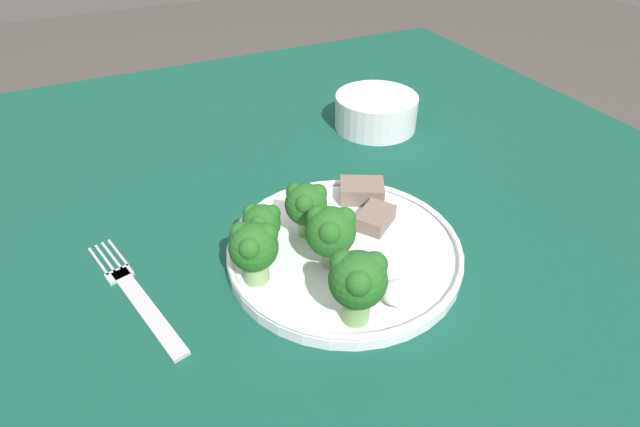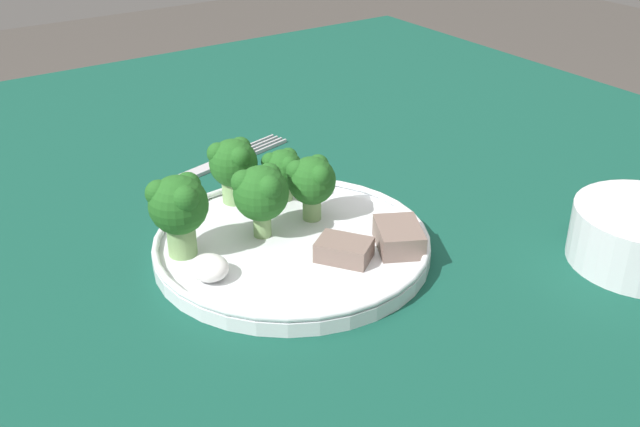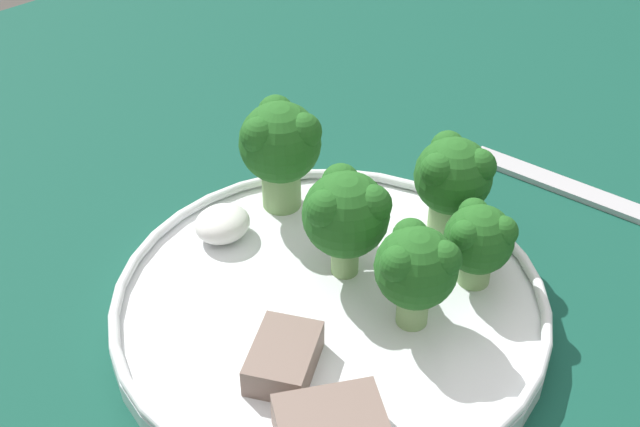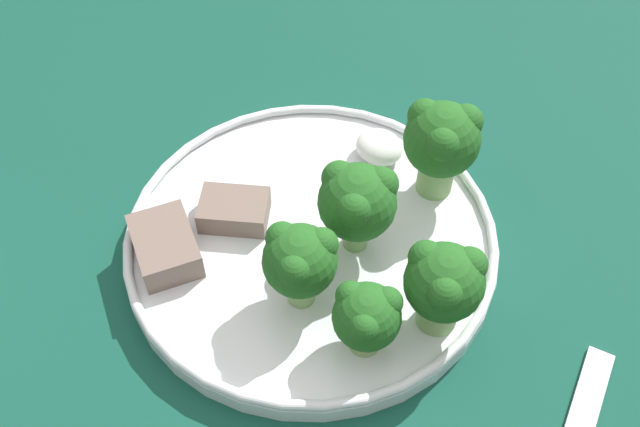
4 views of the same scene
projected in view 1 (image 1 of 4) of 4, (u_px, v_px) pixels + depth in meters
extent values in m
cube|color=#114738|center=(270.00, 243.00, 0.55)|extent=(1.14, 1.07, 0.03)
cylinder|color=brown|center=(398.00, 190.00, 1.29)|extent=(0.06, 0.06, 0.72)
cylinder|color=white|center=(344.00, 252.00, 0.50)|extent=(0.23, 0.23, 0.01)
torus|color=white|center=(344.00, 246.00, 0.50)|extent=(0.23, 0.23, 0.01)
cube|color=#B2B2B7|center=(148.00, 311.00, 0.45)|extent=(0.05, 0.13, 0.00)
cube|color=#B2B2B7|center=(119.00, 271.00, 0.49)|extent=(0.03, 0.02, 0.00)
cube|color=#B2B2B7|center=(118.00, 254.00, 0.51)|extent=(0.02, 0.05, 0.00)
cube|color=#B2B2B7|center=(112.00, 257.00, 0.50)|extent=(0.02, 0.05, 0.00)
cube|color=#B2B2B7|center=(105.00, 259.00, 0.50)|extent=(0.02, 0.05, 0.00)
cube|color=#B2B2B7|center=(99.00, 262.00, 0.50)|extent=(0.02, 0.05, 0.00)
cylinder|color=silver|center=(376.00, 112.00, 0.72)|extent=(0.12, 0.12, 0.05)
cylinder|color=white|center=(376.00, 113.00, 0.72)|extent=(0.10, 0.10, 0.04)
cylinder|color=#7FA866|center=(330.00, 255.00, 0.47)|extent=(0.02, 0.02, 0.02)
sphere|color=#215B1E|center=(330.00, 232.00, 0.46)|extent=(0.05, 0.05, 0.05)
sphere|color=#215B1E|center=(345.00, 218.00, 0.45)|extent=(0.02, 0.02, 0.02)
sphere|color=#215B1E|center=(318.00, 217.00, 0.46)|extent=(0.02, 0.02, 0.02)
sphere|color=#215B1E|center=(330.00, 232.00, 0.44)|extent=(0.02, 0.02, 0.02)
cylinder|color=#7FA866|center=(307.00, 225.00, 0.51)|extent=(0.02, 0.02, 0.02)
sphere|color=#215B1E|center=(306.00, 204.00, 0.49)|extent=(0.04, 0.04, 0.04)
sphere|color=#215B1E|center=(318.00, 193.00, 0.49)|extent=(0.02, 0.02, 0.02)
sphere|color=#215B1E|center=(295.00, 192.00, 0.49)|extent=(0.02, 0.02, 0.02)
sphere|color=#215B1E|center=(305.00, 204.00, 0.48)|extent=(0.02, 0.02, 0.02)
cylinder|color=#7FA866|center=(263.00, 240.00, 0.50)|extent=(0.02, 0.02, 0.02)
sphere|color=#215B1E|center=(261.00, 223.00, 0.48)|extent=(0.04, 0.04, 0.04)
sphere|color=#215B1E|center=(272.00, 213.00, 0.48)|extent=(0.02, 0.02, 0.02)
sphere|color=#215B1E|center=(252.00, 212.00, 0.48)|extent=(0.02, 0.02, 0.02)
sphere|color=#215B1E|center=(259.00, 224.00, 0.47)|extent=(0.02, 0.02, 0.02)
cylinder|color=#7FA866|center=(356.00, 306.00, 0.42)|extent=(0.02, 0.02, 0.03)
sphere|color=#215B1E|center=(358.00, 280.00, 0.40)|extent=(0.05, 0.05, 0.05)
sphere|color=#215B1E|center=(374.00, 264.00, 0.40)|extent=(0.02, 0.02, 0.02)
sphere|color=#215B1E|center=(343.00, 263.00, 0.40)|extent=(0.02, 0.02, 0.02)
sphere|color=#215B1E|center=(358.00, 283.00, 0.38)|extent=(0.02, 0.02, 0.02)
cylinder|color=#7FA866|center=(256.00, 269.00, 0.46)|extent=(0.02, 0.02, 0.02)
sphere|color=#215B1E|center=(254.00, 247.00, 0.44)|extent=(0.04, 0.04, 0.04)
sphere|color=#215B1E|center=(267.00, 234.00, 0.44)|extent=(0.02, 0.02, 0.02)
sphere|color=#215B1E|center=(241.00, 233.00, 0.44)|extent=(0.02, 0.02, 0.02)
sphere|color=#215B1E|center=(250.00, 248.00, 0.42)|extent=(0.02, 0.02, 0.02)
cube|color=#756056|center=(361.00, 190.00, 0.56)|extent=(0.06, 0.05, 0.02)
cube|color=#756056|center=(375.00, 218.00, 0.53)|extent=(0.05, 0.05, 0.02)
ellipsoid|color=white|center=(400.00, 293.00, 0.44)|extent=(0.03, 0.03, 0.02)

